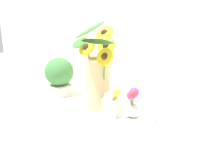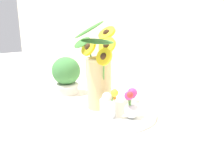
# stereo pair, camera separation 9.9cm
# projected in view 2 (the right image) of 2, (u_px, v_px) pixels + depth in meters

# --- Properties ---
(ground_plane) EXTENTS (6.00, 6.00, 0.00)m
(ground_plane) POSITION_uv_depth(u_px,v_px,m) (112.00, 117.00, 1.00)
(ground_plane) COLOR silver
(serving_tray) EXTENTS (0.41, 0.41, 0.02)m
(serving_tray) POSITION_uv_depth(u_px,v_px,m) (112.00, 113.00, 1.02)
(serving_tray) COLOR white
(serving_tray) RESTS_ON ground_plane
(mason_jar_sunflowers) EXTENTS (0.25, 0.25, 0.41)m
(mason_jar_sunflowers) POSITION_uv_depth(u_px,v_px,m) (99.00, 75.00, 1.02)
(mason_jar_sunflowers) COLOR #D1B77A
(mason_jar_sunflowers) RESTS_ON serving_tray
(vase_small_center) EXTENTS (0.09, 0.07, 0.13)m
(vase_small_center) POSITION_uv_depth(u_px,v_px,m) (108.00, 105.00, 0.93)
(vase_small_center) COLOR white
(vase_small_center) RESTS_ON serving_tray
(vase_bulb_right) EXTENTS (0.06, 0.07, 0.13)m
(vase_bulb_right) POSITION_uv_depth(u_px,v_px,m) (131.00, 105.00, 0.92)
(vase_bulb_right) COLOR white
(vase_bulb_right) RESTS_ON serving_tray
(potted_plant) EXTENTS (0.17, 0.17, 0.23)m
(potted_plant) POSITION_uv_depth(u_px,v_px,m) (66.00, 75.00, 1.34)
(potted_plant) COLOR beige
(potted_plant) RESTS_ON ground_plane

